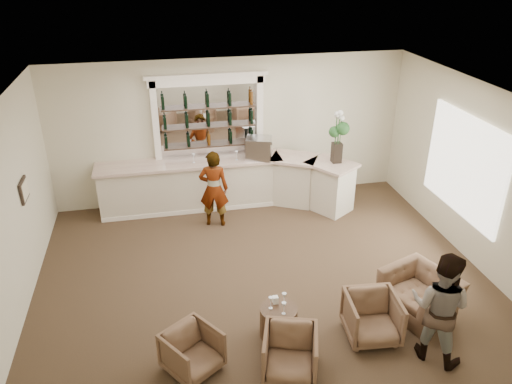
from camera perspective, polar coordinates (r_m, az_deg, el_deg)
ground at (r=9.10m, az=0.91°, el=-10.16°), size 8.00×8.00×0.00m
room_shell at (r=8.62m, az=1.04°, el=5.42°), size 8.04×7.02×3.32m
bar_counter at (r=11.32m, az=-3.20°, el=0.97°), size 5.72×1.80×1.14m
back_bar_alcove at (r=11.13m, az=-5.45°, el=8.51°), size 2.64×0.25×3.00m
cocktail_table at (r=7.89m, az=2.59°, el=-14.58°), size 0.57×0.57×0.50m
sommelier at (r=10.48m, az=-4.85°, el=0.37°), size 0.69×0.53×1.69m
guest at (r=7.61m, az=20.25°, el=-12.23°), size 1.06×1.07×1.74m
armchair_left at (r=7.36m, az=-7.29°, el=-17.63°), size 0.98×0.98×0.65m
armchair_center at (r=7.27m, az=3.91°, el=-17.89°), size 0.93×0.95×0.69m
armchair_right at (r=7.98m, az=13.13°, el=-13.78°), size 0.84×0.86×0.72m
armchair_far at (r=8.66m, az=18.20°, el=-10.99°), size 1.27×1.35×0.70m
espresso_machine at (r=11.11m, az=0.31°, el=5.04°), size 0.66×0.61×0.48m
flower_vase at (r=10.90m, az=9.35°, el=6.63°), size 0.31×0.31×1.18m
wine_glass_bar_left at (r=11.08m, az=-2.23°, el=4.19°), size 0.07×0.07×0.21m
wine_glass_bar_right at (r=11.01m, az=-7.14°, el=3.86°), size 0.07×0.07×0.21m
wine_glass_tbl_a at (r=7.66m, az=1.70°, el=-12.55°), size 0.07×0.07×0.21m
wine_glass_tbl_b at (r=7.74m, az=3.23°, el=-12.10°), size 0.07×0.07×0.21m
wine_glass_tbl_c at (r=7.57m, az=3.19°, el=-13.13°), size 0.07×0.07×0.21m
napkin_holder at (r=7.79m, az=2.23°, el=-12.22°), size 0.08×0.08×0.12m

